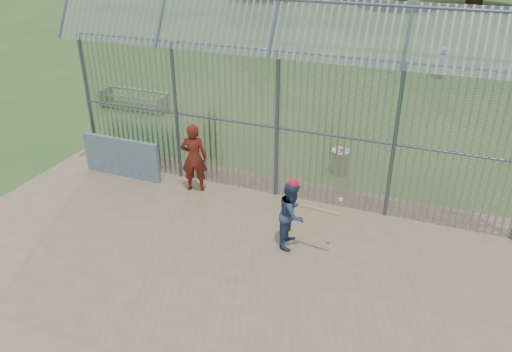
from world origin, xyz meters
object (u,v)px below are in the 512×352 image
at_px(batter, 292,214).
at_px(bleacher, 134,99).
at_px(onlooker, 194,158).
at_px(trash_can, 340,162).
at_px(dugout_wall, 122,157).

bearing_deg(batter, bleacher, 49.72).
xyz_separation_m(onlooker, trash_can, (3.56, 2.54, -0.62)).
height_order(batter, trash_can, batter).
distance_m(batter, onlooker, 3.69).
bearing_deg(onlooker, trash_can, -162.47).
relative_size(onlooker, trash_can, 2.40).
height_order(onlooker, bleacher, onlooker).
height_order(dugout_wall, batter, batter).
height_order(batter, onlooker, onlooker).
xyz_separation_m(dugout_wall, batter, (5.73, -1.52, 0.21)).
height_order(trash_can, bleacher, trash_can).
distance_m(trash_can, bleacher, 9.42).
distance_m(batter, bleacher, 11.11).
relative_size(dugout_wall, batter, 1.55).
bearing_deg(dugout_wall, trash_can, 23.39).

